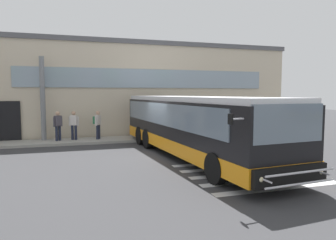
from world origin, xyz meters
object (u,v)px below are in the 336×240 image
(passenger_near_column, at_px, (58,124))
(passenger_by_doorway, at_px, (74,124))
(passenger_at_curb_edge, at_px, (98,123))
(entry_support_column, at_px, (43,99))
(bus_main_foreground, at_px, (192,127))

(passenger_near_column, height_order, passenger_by_doorway, same)
(passenger_by_doorway, relative_size, passenger_at_curb_edge, 1.00)
(passenger_near_column, xyz_separation_m, passenger_at_curb_edge, (2.20, -0.00, 0.03))
(passenger_by_doorway, distance_m, passenger_at_curb_edge, 1.34)
(passenger_near_column, height_order, passenger_at_curb_edge, same)
(entry_support_column, distance_m, passenger_by_doorway, 2.26)
(bus_main_foreground, xyz_separation_m, passenger_at_curb_edge, (-3.67, 5.72, -0.22))
(bus_main_foreground, bearing_deg, passenger_at_curb_edge, 122.68)
(passenger_near_column, distance_m, passenger_by_doorway, 0.88)
(entry_support_column, distance_m, passenger_at_curb_edge, 3.37)
(passenger_near_column, bearing_deg, entry_support_column, 145.56)
(entry_support_column, height_order, passenger_near_column, entry_support_column)
(bus_main_foreground, height_order, passenger_at_curb_edge, bus_main_foreground)
(passenger_near_column, bearing_deg, bus_main_foreground, -44.26)
(entry_support_column, height_order, bus_main_foreground, entry_support_column)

